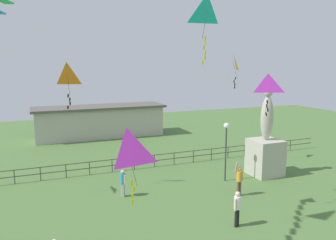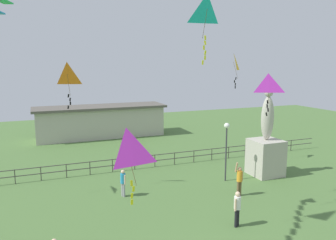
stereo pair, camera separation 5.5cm
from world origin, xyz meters
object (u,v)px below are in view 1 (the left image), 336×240
object	(u,v)px
person_3	(239,179)
kite_5	(67,75)
lamppost	(226,138)
person_6	(237,206)
kite_0	(207,11)
kite_6	(268,84)
kite_1	(233,63)
kite_3	(127,149)
person_0	(123,181)
statue_monument	(265,150)

from	to	relation	value
person_3	kite_5	world-z (taller)	kite_5
lamppost	person_6	world-z (taller)	lamppost
person_3	kite_0	xyz separation A→B (m)	(-3.55, -2.28, 8.87)
kite_0	kite_6	world-z (taller)	kite_0
person_6	kite_1	distance (m)	12.42
kite_3	person_0	bearing A→B (deg)	77.27
kite_3	kite_0	bearing A→B (deg)	32.24
statue_monument	lamppost	distance (m)	3.38
kite_1	kite_6	world-z (taller)	kite_1
person_6	kite_3	distance (m)	7.22
lamppost	person_3	xyz separation A→B (m)	(-0.60, -2.49, -1.84)
statue_monument	person_3	world-z (taller)	statue_monument
person_3	kite_1	bearing A→B (deg)	62.01
statue_monument	person_0	size ratio (longest dim) A/B	3.74
kite_1	kite_3	size ratio (longest dim) A/B	1.05
kite_3	lamppost	bearing A→B (deg)	41.37
kite_1	kite_5	world-z (taller)	kite_1
kite_0	kite_3	size ratio (longest dim) A/B	1.20
person_6	kite_1	xyz separation A→B (m)	(5.34, 9.01, 6.68)
kite_5	kite_6	distance (m)	11.13
lamppost	kite_1	bearing A→B (deg)	53.26
lamppost	person_6	bearing A→B (deg)	-116.55
person_0	kite_3	distance (m)	8.63
kite_6	lamppost	bearing A→B (deg)	96.86
statue_monument	kite_3	size ratio (longest dim) A/B	2.39
statue_monument	kite_3	world-z (taller)	statue_monument
person_0	kite_5	bearing A→B (deg)	148.50
kite_3	kite_5	xyz separation A→B (m)	(-0.96, 9.13, 2.16)
statue_monument	kite_5	bearing A→B (deg)	173.26
person_3	kite_3	world-z (taller)	kite_3
person_3	person_0	bearing A→B (deg)	159.16
statue_monument	kite_1	xyz separation A→B (m)	(-0.68, 3.34, 5.91)
kite_5	person_6	bearing A→B (deg)	-46.74
kite_3	person_6	bearing A→B (deg)	18.59
kite_3	kite_6	bearing A→B (deg)	25.10
statue_monument	person_3	bearing A→B (deg)	-146.42
statue_monument	kite_0	bearing A→B (deg)	-146.84
person_3	kite_0	bearing A→B (deg)	-147.29
kite_3	kite_6	distance (m)	10.11
person_0	person_3	bearing A→B (deg)	-20.84
statue_monument	kite_1	bearing A→B (deg)	101.49
lamppost	kite_3	distance (m)	11.65
person_3	kite_5	distance (m)	11.51
person_0	person_3	xyz separation A→B (m)	(6.32, -2.41, 0.10)
lamppost	person_0	xyz separation A→B (m)	(-6.92, -0.09, -1.95)
statue_monument	kite_6	distance (m)	6.48
person_0	kite_1	bearing A→B (deg)	20.13
person_3	person_6	distance (m)	3.85
person_0	lamppost	bearing A→B (deg)	0.71
lamppost	kite_5	xyz separation A→B (m)	(-9.58, 1.54, 4.13)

